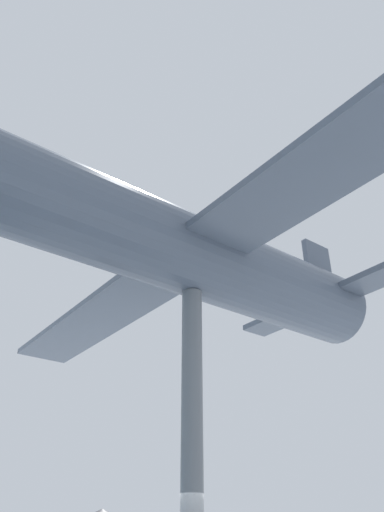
% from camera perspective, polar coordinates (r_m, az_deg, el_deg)
% --- Properties ---
extents(support_pylon_central, '(0.47, 0.47, 6.89)m').
position_cam_1_polar(support_pylon_central, '(10.99, -0.00, -20.57)').
color(support_pylon_central, slate).
rests_on(support_pylon_central, ground_plane).
extents(suspended_airplane, '(19.25, 13.07, 3.19)m').
position_cam_1_polar(suspended_airplane, '(12.42, -0.85, 0.36)').
color(suspended_airplane, '#4C5666').
rests_on(suspended_airplane, support_pylon_central).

